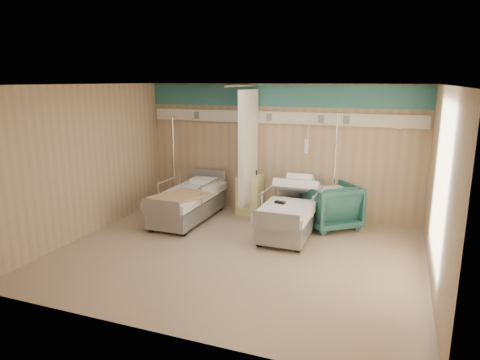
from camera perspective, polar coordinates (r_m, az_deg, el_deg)
name	(u,v)px	position (r m, az deg, el deg)	size (l,w,h in m)	color
ground	(237,254)	(7.35, -0.36, -9.79)	(6.00, 5.00, 0.00)	tan
room_walls	(241,143)	(7.09, 0.12, 5.02)	(6.04, 5.04, 2.82)	tan
bed_right	(291,217)	(8.24, 6.81, -4.97)	(1.00, 2.16, 0.63)	white
bed_left	(188,206)	(8.99, -6.94, -3.43)	(1.00, 2.16, 0.63)	white
bedside_cabinet	(250,195)	(9.35, 1.32, -1.98)	(0.50, 0.48, 0.85)	#F3F198
visitor_armchair	(331,206)	(8.65, 11.99, -3.38)	(0.96, 0.98, 0.89)	#21524D
waffle_blanket	(332,182)	(8.53, 12.21, -0.27)	(0.62, 0.55, 0.07)	white
iv_stand_right	(333,203)	(8.77, 12.27, -3.07)	(0.40, 0.40, 2.25)	silver
iv_stand_left	(175,190)	(9.89, -8.67, -1.27)	(0.37, 0.37, 2.09)	silver
call_remote	(280,202)	(7.99, 5.36, -3.00)	(0.20, 0.09, 0.04)	black
tan_blanket	(180,196)	(8.47, -8.02, -2.15)	(0.82, 1.03, 0.04)	tan
toiletry_bag	(252,172)	(9.32, 1.57, 1.02)	(0.21, 0.13, 0.11)	black
white_cup	(242,172)	(9.30, 0.21, 1.10)	(0.10, 0.10, 0.15)	white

